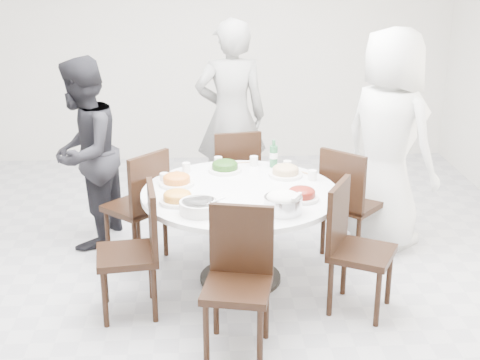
{
  "coord_description": "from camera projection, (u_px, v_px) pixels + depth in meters",
  "views": [
    {
      "loc": [
        0.01,
        -4.9,
        2.53
      ],
      "look_at": [
        0.3,
        -0.14,
        0.82
      ],
      "focal_mm": 50.0,
      "sensor_mm": 36.0,
      "label": 1
    }
  ],
  "objects": [
    {
      "name": "tea_cups",
      "position": [
        236.0,
        162.0,
        5.59
      ],
      "size": [
        0.07,
        0.07,
        0.08
      ],
      "primitive_type": "cylinder",
      "color": "white",
      "rests_on": "dining_table"
    },
    {
      "name": "diner_right",
      "position": [
        388.0,
        140.0,
        5.65
      ],
      "size": [
        1.02,
        1.1,
        1.89
      ],
      "primitive_type": "imported",
      "rotation": [
        0.0,
        0.0,
        2.19
      ],
      "color": "white",
      "rests_on": "floor"
    },
    {
      "name": "chair_sw",
      "position": [
        127.0,
        252.0,
        4.68
      ],
      "size": [
        0.47,
        0.47,
        0.95
      ],
      "primitive_type": "cube",
      "rotation": [
        0.0,
        0.0,
        4.84
      ],
      "color": "black",
      "rests_on": "floor"
    },
    {
      "name": "rice_bowl",
      "position": [
        283.0,
        205.0,
        4.63
      ],
      "size": [
        0.27,
        0.27,
        0.11
      ],
      "primitive_type": "cylinder",
      "color": "silver",
      "rests_on": "dining_table"
    },
    {
      "name": "dish_greens",
      "position": [
        225.0,
        167.0,
        5.47
      ],
      "size": [
        0.27,
        0.27,
        0.07
      ],
      "primitive_type": "cylinder",
      "color": "white",
      "rests_on": "dining_table"
    },
    {
      "name": "floor",
      "position": [
        203.0,
        269.0,
        5.46
      ],
      "size": [
        6.0,
        6.0,
        0.01
      ],
      "primitive_type": "cube",
      "color": "#BBBBC0",
      "rests_on": "ground"
    },
    {
      "name": "dining_table",
      "position": [
        240.0,
        236.0,
        5.18
      ],
      "size": [
        1.5,
        1.5,
        0.75
      ],
      "primitive_type": "cylinder",
      "color": "white",
      "rests_on": "floor"
    },
    {
      "name": "wall_front",
      "position": [
        202.0,
        311.0,
        2.17
      ],
      "size": [
        6.0,
        0.01,
        2.8
      ],
      "primitive_type": "cube",
      "color": "silver",
      "rests_on": "ground"
    },
    {
      "name": "chair_n",
      "position": [
        233.0,
        177.0,
        6.17
      ],
      "size": [
        0.48,
        0.48,
        0.95
      ],
      "primitive_type": "cube",
      "rotation": [
        0.0,
        0.0,
        3.3
      ],
      "color": "black",
      "rests_on": "floor"
    },
    {
      "name": "soup_bowl",
      "position": [
        200.0,
        207.0,
        4.63
      ],
      "size": [
        0.28,
        0.28,
        0.09
      ],
      "primitive_type": "cylinder",
      "color": "white",
      "rests_on": "dining_table"
    },
    {
      "name": "beverage_bottle",
      "position": [
        274.0,
        154.0,
        5.55
      ],
      "size": [
        0.07,
        0.07,
        0.23
      ],
      "primitive_type": "cylinder",
      "color": "#28653B",
      "rests_on": "dining_table"
    },
    {
      "name": "diner_middle",
      "position": [
        231.0,
        117.0,
        6.41
      ],
      "size": [
        0.71,
        0.49,
        1.88
      ],
      "primitive_type": "imported",
      "rotation": [
        0.0,
        0.0,
        3.21
      ],
      "color": "black",
      "rests_on": "floor"
    },
    {
      "name": "chair_se",
      "position": [
        362.0,
        250.0,
        4.71
      ],
      "size": [
        0.57,
        0.57,
        0.95
      ],
      "primitive_type": "cube",
      "rotation": [
        0.0,
        0.0,
        7.36
      ],
      "color": "black",
      "rests_on": "floor"
    },
    {
      "name": "dish_tofu",
      "position": [
        177.0,
        198.0,
        4.81
      ],
      "size": [
        0.26,
        0.26,
        0.07
      ],
      "primitive_type": "cylinder",
      "color": "white",
      "rests_on": "dining_table"
    },
    {
      "name": "chopsticks",
      "position": [
        233.0,
        163.0,
        5.68
      ],
      "size": [
        0.24,
        0.04,
        0.01
      ],
      "primitive_type": null,
      "color": "tan",
      "rests_on": "dining_table"
    },
    {
      "name": "chair_ne",
      "position": [
        353.0,
        201.0,
        5.6
      ],
      "size": [
        0.59,
        0.59,
        0.95
      ],
      "primitive_type": "cube",
      "rotation": [
        0.0,
        0.0,
        2.38
      ],
      "color": "black",
      "rests_on": "floor"
    },
    {
      "name": "dish_orange",
      "position": [
        177.0,
        181.0,
        5.16
      ],
      "size": [
        0.27,
        0.27,
        0.07
      ],
      "primitive_type": "cylinder",
      "color": "white",
      "rests_on": "dining_table"
    },
    {
      "name": "chair_s",
      "position": [
        237.0,
        286.0,
        4.23
      ],
      "size": [
        0.5,
        0.5,
        0.95
      ],
      "primitive_type": "cube",
      "rotation": [
        0.0,
        0.0,
        6.07
      ],
      "color": "black",
      "rests_on": "floor"
    },
    {
      "name": "diner_left",
      "position": [
        84.0,
        154.0,
        5.69
      ],
      "size": [
        0.77,
        0.91,
        1.64
      ],
      "primitive_type": "imported",
      "rotation": [
        0.0,
        0.0,
        4.51
      ],
      "color": "black",
      "rests_on": "floor"
    },
    {
      "name": "wall_back",
      "position": [
        199.0,
        44.0,
        7.81
      ],
      "size": [
        6.0,
        0.01,
        2.8
      ],
      "primitive_type": "cube",
      "color": "silver",
      "rests_on": "ground"
    },
    {
      "name": "dish_pale",
      "position": [
        286.0,
        172.0,
        5.35
      ],
      "size": [
        0.27,
        0.27,
        0.07
      ],
      "primitive_type": "cylinder",
      "color": "white",
      "rests_on": "dining_table"
    },
    {
      "name": "chair_nw",
      "position": [
        135.0,
        204.0,
        5.53
      ],
      "size": [
        0.59,
        0.59,
        0.95
      ],
      "primitive_type": "cube",
      "rotation": [
        0.0,
        0.0,
        3.96
      ],
      "color": "black",
      "rests_on": "floor"
    },
    {
      "name": "dish_redbrown",
      "position": [
        302.0,
        195.0,
        4.87
      ],
      "size": [
        0.25,
        0.25,
        0.06
      ],
      "primitive_type": "cylinder",
      "color": "white",
      "rests_on": "dining_table"
    }
  ]
}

